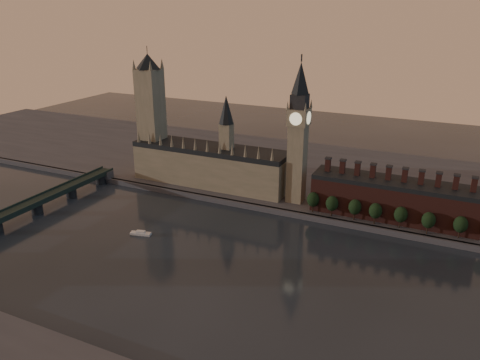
# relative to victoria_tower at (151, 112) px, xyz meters

# --- Properties ---
(ground) EXTENTS (900.00, 900.00, 0.00)m
(ground) POSITION_rel_victoria_tower_xyz_m (120.00, -115.00, -59.09)
(ground) COLOR black
(ground) RESTS_ON ground
(north_bank) EXTENTS (900.00, 182.00, 4.00)m
(north_bank) POSITION_rel_victoria_tower_xyz_m (120.00, 63.04, -57.09)
(north_bank) COLOR #48484D
(north_bank) RESTS_ON ground
(palace_of_westminster) EXTENTS (130.00, 30.30, 74.00)m
(palace_of_westminster) POSITION_rel_victoria_tower_xyz_m (55.59, -0.09, -37.46)
(palace_of_westminster) COLOR gray
(palace_of_westminster) RESTS_ON north_bank
(victoria_tower) EXTENTS (24.00, 24.00, 108.00)m
(victoria_tower) POSITION_rel_victoria_tower_xyz_m (0.00, 0.00, 0.00)
(victoria_tower) COLOR gray
(victoria_tower) RESTS_ON north_bank
(big_ben) EXTENTS (15.00, 15.00, 107.00)m
(big_ben) POSITION_rel_victoria_tower_xyz_m (130.00, -5.00, -2.26)
(big_ben) COLOR gray
(big_ben) RESTS_ON north_bank
(chimney_block) EXTENTS (110.00, 25.00, 37.00)m
(chimney_block) POSITION_rel_victoria_tower_xyz_m (200.00, -5.00, -41.27)
(chimney_block) COLOR #4A211C
(chimney_block) RESTS_ON north_bank
(embankment_tree_0) EXTENTS (8.60, 8.60, 14.88)m
(embankment_tree_0) POSITION_rel_victoria_tower_xyz_m (147.67, -19.54, -45.62)
(embankment_tree_0) COLOR black
(embankment_tree_0) RESTS_ON north_bank
(embankment_tree_1) EXTENTS (8.60, 8.60, 14.88)m
(embankment_tree_1) POSITION_rel_victoria_tower_xyz_m (161.64, -20.93, -45.62)
(embankment_tree_1) COLOR black
(embankment_tree_1) RESTS_ON north_bank
(embankment_tree_2) EXTENTS (8.60, 8.60, 14.88)m
(embankment_tree_2) POSITION_rel_victoria_tower_xyz_m (177.24, -20.31, -45.62)
(embankment_tree_2) COLOR black
(embankment_tree_2) RESTS_ON north_bank
(embankment_tree_3) EXTENTS (8.60, 8.60, 14.88)m
(embankment_tree_3) POSITION_rel_victoria_tower_xyz_m (191.03, -20.88, -45.62)
(embankment_tree_3) COLOR black
(embankment_tree_3) RESTS_ON north_bank
(embankment_tree_4) EXTENTS (8.60, 8.60, 14.88)m
(embankment_tree_4) POSITION_rel_victoria_tower_xyz_m (207.04, -19.90, -45.62)
(embankment_tree_4) COLOR black
(embankment_tree_4) RESTS_ON north_bank
(embankment_tree_5) EXTENTS (8.60, 8.60, 14.88)m
(embankment_tree_5) POSITION_rel_victoria_tower_xyz_m (224.22, -21.43, -45.62)
(embankment_tree_5) COLOR black
(embankment_tree_5) RESTS_ON north_bank
(embankment_tree_6) EXTENTS (8.60, 8.60, 14.88)m
(embankment_tree_6) POSITION_rel_victoria_tower_xyz_m (242.83, -19.66, -45.62)
(embankment_tree_6) COLOR black
(embankment_tree_6) RESTS_ON north_bank
(westminster_bridge) EXTENTS (14.00, 200.00, 11.55)m
(westminster_bridge) POSITION_rel_victoria_tower_xyz_m (-35.00, -117.70, -51.65)
(westminster_bridge) COLOR #1C2B26
(westminster_bridge) RESTS_ON ground
(river_boat) EXTENTS (14.25, 7.22, 2.74)m
(river_boat) POSITION_rel_victoria_tower_xyz_m (53.47, -94.20, -58.04)
(river_boat) COLOR silver
(river_boat) RESTS_ON ground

